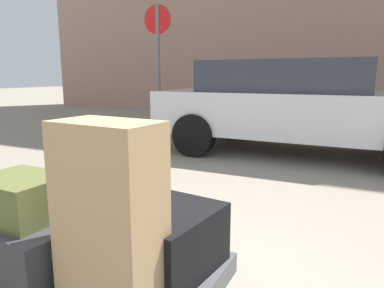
% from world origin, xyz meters
% --- Properties ---
extents(luggage_cart, '(1.30, 0.74, 0.34)m').
position_xyz_m(luggage_cart, '(0.00, 0.00, 0.27)').
color(luggage_cart, '#4C4C51').
rests_on(luggage_cart, ground_plane).
extents(suitcase_charcoal_center, '(0.65, 0.44, 0.23)m').
position_xyz_m(suitcase_charcoal_center, '(-0.19, -0.15, 0.46)').
color(suitcase_charcoal_center, '#2D2D33').
rests_on(suitcase_charcoal_center, luggage_cart).
extents(duffel_bag_navy_rear_right, '(0.57, 0.33, 0.34)m').
position_xyz_m(duffel_bag_navy_rear_right, '(-0.14, 0.16, 0.51)').
color(duffel_bag_navy_rear_right, '#191E47').
rests_on(duffel_bag_navy_rear_right, luggage_cart).
extents(suitcase_black_front_right, '(0.57, 0.53, 0.28)m').
position_xyz_m(suitcase_black_front_right, '(0.35, 0.11, 0.48)').
color(suitcase_black_front_right, black).
rests_on(suitcase_black_front_right, luggage_cart).
extents(suitcase_tan_front_left, '(0.41, 0.26, 0.70)m').
position_xyz_m(suitcase_tan_front_left, '(0.34, -0.20, 0.69)').
color(suitcase_tan_front_left, '#9E7F56').
rests_on(suitcase_tan_front_left, luggage_cart).
extents(duffel_bag_olive_topmost_pile, '(0.38, 0.32, 0.19)m').
position_xyz_m(duffel_bag_olive_topmost_pile, '(-0.19, -0.15, 0.67)').
color(duffel_bag_olive_topmost_pile, '#4C5128').
rests_on(duffel_bag_olive_topmost_pile, suitcase_charcoal_center).
extents(parked_car, '(4.31, 1.93, 1.42)m').
position_xyz_m(parked_car, '(0.23, 4.44, 0.76)').
color(parked_car, silver).
rests_on(parked_car, ground_plane).
extents(no_parking_sign, '(0.50, 0.07, 2.41)m').
position_xyz_m(no_parking_sign, '(-2.22, 4.39, 1.49)').
color(no_parking_sign, slate).
rests_on(no_parking_sign, ground_plane).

